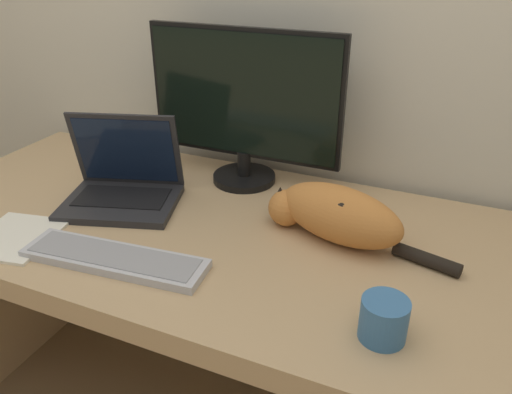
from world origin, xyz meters
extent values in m
cube|color=tan|center=(0.00, 0.39, 0.74)|extent=(1.76, 0.78, 0.06)
cube|color=tan|center=(-0.84, 0.39, 0.35)|extent=(0.04, 0.72, 0.71)
cylinder|color=black|center=(-0.04, 0.67, 0.78)|extent=(0.19, 0.19, 0.02)
cylinder|color=black|center=(-0.04, 0.67, 0.83)|extent=(0.04, 0.04, 0.07)
cube|color=black|center=(-0.04, 0.67, 1.04)|extent=(0.59, 0.02, 0.37)
cube|color=black|center=(-0.04, 0.66, 1.04)|extent=(0.56, 0.01, 0.35)
cube|color=#232326|center=(-0.29, 0.38, 0.78)|extent=(0.36, 0.31, 0.02)
cube|color=black|center=(-0.29, 0.39, 0.79)|extent=(0.28, 0.20, 0.00)
cube|color=#232326|center=(-0.31, 0.47, 0.90)|extent=(0.31, 0.15, 0.23)
cube|color=black|center=(-0.31, 0.46, 0.90)|extent=(0.28, 0.13, 0.20)
cube|color=#BCBCC1|center=(-0.13, 0.15, 0.78)|extent=(0.45, 0.15, 0.02)
cube|color=#939397|center=(-0.13, 0.15, 0.79)|extent=(0.41, 0.13, 0.00)
ellipsoid|color=#C67A38|center=(0.31, 0.45, 0.84)|extent=(0.35, 0.22, 0.14)
ellipsoid|color=black|center=(0.33, 0.45, 0.88)|extent=(0.17, 0.14, 0.06)
sphere|color=#C67A38|center=(0.17, 0.47, 0.82)|extent=(0.09, 0.09, 0.09)
cone|color=black|center=(0.15, 0.48, 0.85)|extent=(0.03, 0.03, 0.03)
cone|color=black|center=(0.19, 0.47, 0.85)|extent=(0.03, 0.03, 0.03)
cylinder|color=black|center=(0.52, 0.42, 0.78)|extent=(0.16, 0.07, 0.03)
cylinder|color=teal|center=(0.48, 0.15, 0.81)|extent=(0.09, 0.09, 0.08)
cube|color=white|center=(-0.42, 0.14, 0.77)|extent=(0.22, 0.24, 0.01)
camera|label=1|loc=(0.54, -0.59, 1.43)|focal=35.00mm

